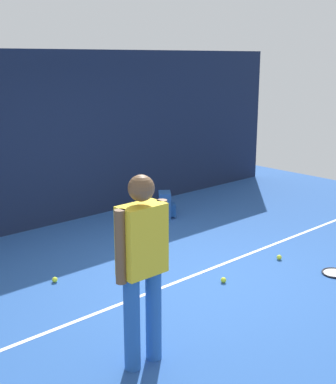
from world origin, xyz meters
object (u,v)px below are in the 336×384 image
Objects in this scene: tennis_ball_by_fence at (55,280)px; tennis_ball_mid_court at (279,257)px; tennis_player at (142,260)px; tennis_ball_far_left at (223,280)px; tennis_racket at (336,274)px; tennis_ball_near_player at (149,284)px; backpack at (166,205)px.

tennis_ball_mid_court is (2.57, -1.38, 0.00)m from tennis_ball_by_fence.
tennis_ball_mid_court is at bearing -166.92° from tennis_player.
tennis_ball_by_fence and tennis_ball_far_left have the same top height.
tennis_ball_far_left reaches higher than tennis_racket.
tennis_player is 3.14m from tennis_racket.
tennis_player is 3.09m from tennis_ball_mid_court.
tennis_ball_by_fence reaches higher than tennis_racket.
tennis_ball_mid_court is at bearing 38.64° from tennis_racket.
tennis_ball_near_player is (-1.94, 1.30, 0.02)m from tennis_racket.
backpack is 2.74m from tennis_ball_near_player.
tennis_ball_near_player is at bearing 172.65° from backpack.
tennis_ball_far_left is at bearing -42.73° from tennis_ball_by_fence.
tennis_ball_far_left is at bearing -159.37° from tennis_player.
tennis_racket is 1.44m from tennis_ball_far_left.
backpack is at bearing 86.49° from tennis_ball_mid_court.
tennis_player reaches higher than tennis_racket.
tennis_player reaches higher than tennis_ball_mid_court.
tennis_player is at bearing -132.00° from tennis_ball_near_player.
tennis_ball_far_left is (-1.24, -2.40, -0.18)m from backpack.
tennis_player is 1.82m from tennis_ball_near_player.
backpack is at bearing 43.62° from tennis_ball_near_player.
tennis_player is 3.86× the size of backpack.
tennis_player is at bearing -98.56° from tennis_ball_by_fence.
backpack is (3.03, 3.05, -0.76)m from tennis_player.
tennis_ball_by_fence is at bearing 137.27° from tennis_ball_far_left.
tennis_ball_mid_court is at bearing -0.73° from tennis_ball_far_left.
tennis_racket is 9.36× the size of tennis_ball_mid_court.
tennis_ball_mid_court is (1.83, -0.53, 0.00)m from tennis_ball_near_player.
tennis_ball_near_player reaches higher than tennis_racket.
tennis_player is 25.76× the size of tennis_ball_near_player.
tennis_player is at bearing 174.25° from backpack.
tennis_ball_by_fence is (-0.74, 0.86, 0.00)m from tennis_ball_near_player.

